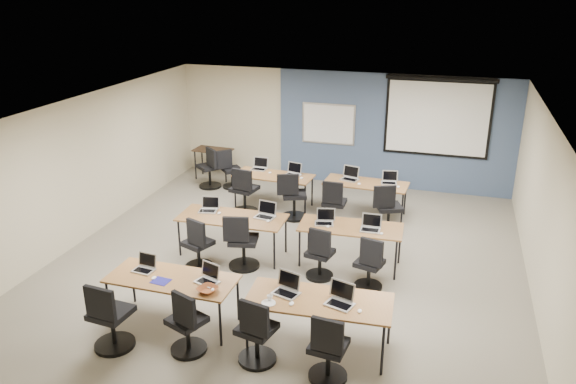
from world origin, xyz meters
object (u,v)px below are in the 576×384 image
(projector_screen, at_px, (438,113))
(task_chair_6, at_px, (320,257))
(task_chair_2, at_px, (256,336))
(training_table_mid_left, at_px, (232,219))
(task_chair_3, at_px, (328,353))
(spare_chair_b, at_px, (210,171))
(training_table_back_left, at_px, (274,177))
(laptop_4, at_px, (209,207))
(whiteboard, at_px, (328,124))
(task_chair_8, at_px, (244,194))
(task_chair_7, at_px, (369,268))
(task_chair_5, at_px, (242,246))
(laptop_9, at_px, (294,172))
(laptop_0, at_px, (145,266))
(training_table_mid_right, at_px, (351,229))
(training_table_back_right, at_px, (366,185))
(laptop_1, at_px, (208,277))
(training_table_front_left, at_px, (172,281))
(task_chair_1, at_px, (187,327))
(laptop_8, at_px, (260,166))
(laptop_2, at_px, (287,288))
(laptop_6, at_px, (325,220))
(task_chair_4, at_px, (198,248))
(task_chair_10, at_px, (334,207))
(training_table_front_right, at_px, (319,302))
(laptop_10, at_px, (350,176))
(task_chair_0, at_px, (110,321))
(laptop_11, at_px, (389,180))
(task_chair_11, at_px, (387,212))
(laptop_5, at_px, (266,213))
(utility_table, at_px, (213,153))
(spare_chair_a, at_px, (230,172))

(projector_screen, bearing_deg, task_chair_6, -107.91)
(task_chair_2, bearing_deg, training_table_mid_left, 130.05)
(task_chair_3, relative_size, spare_chair_b, 0.96)
(task_chair_2, bearing_deg, training_table_back_left, 118.35)
(training_table_back_left, bearing_deg, laptop_4, -99.30)
(training_table_back_left, bearing_deg, whiteboard, 72.39)
(task_chair_8, bearing_deg, task_chair_7, -27.92)
(training_table_back_left, distance_m, task_chair_5, 2.87)
(task_chair_8, xyz_separation_m, laptop_9, (0.88, 0.70, 0.36))
(laptop_0, xyz_separation_m, laptop_4, (-0.04, 2.32, 0.00))
(training_table_mid_right, height_order, task_chair_6, task_chair_6)
(training_table_back_right, bearing_deg, laptop_1, -104.12)
(training_table_front_left, relative_size, task_chair_5, 1.81)
(task_chair_1, xyz_separation_m, task_chair_2, (0.94, 0.07, 0.01))
(task_chair_6, xyz_separation_m, task_chair_8, (-2.19, 2.25, 0.04))
(training_table_back_left, bearing_deg, laptop_8, 148.45)
(training_table_mid_left, xyz_separation_m, laptop_8, (-0.43, 2.68, 0.10))
(laptop_2, height_order, laptop_6, laptop_2)
(task_chair_3, distance_m, task_chair_4, 3.51)
(training_table_mid_right, xyz_separation_m, task_chair_5, (-1.74, -0.65, -0.26))
(task_chair_3, xyz_separation_m, task_chair_10, (-0.95, 4.63, 0.00))
(training_table_front_right, relative_size, laptop_6, 6.00)
(training_table_back_right, relative_size, laptop_10, 4.83)
(task_chair_4, bearing_deg, training_table_back_right, 75.21)
(task_chair_7, xyz_separation_m, laptop_8, (-2.98, 3.22, 0.41))
(task_chair_3, bearing_deg, task_chair_0, -170.08)
(laptop_2, height_order, task_chair_3, laptop_2)
(task_chair_1, relative_size, laptop_9, 2.93)
(task_chair_5, bearing_deg, laptop_11, 43.76)
(training_table_front_right, xyz_separation_m, spare_chair_b, (-3.96, 5.32, -0.27))
(training_table_mid_left, distance_m, task_chair_6, 1.79)
(laptop_1, bearing_deg, laptop_0, -162.88)
(laptop_0, relative_size, task_chair_11, 0.30)
(laptop_1, height_order, task_chair_1, task_chair_1)
(task_chair_6, relative_size, task_chair_11, 0.94)
(training_table_front_left, relative_size, task_chair_8, 1.77)
(task_chair_4, distance_m, laptop_5, 1.34)
(projector_screen, relative_size, laptop_4, 7.44)
(training_table_back_right, relative_size, laptop_11, 5.38)
(laptop_4, xyz_separation_m, laptop_9, (0.91, 2.38, 0.00))
(utility_table, distance_m, spare_chair_a, 0.90)
(laptop_2, height_order, task_chair_4, laptop_2)
(whiteboard, xyz_separation_m, task_chair_6, (0.97, -4.75, -1.06))
(task_chair_5, relative_size, laptop_11, 3.18)
(task_chair_1, relative_size, task_chair_3, 1.00)
(training_table_back_left, distance_m, laptop_5, 2.28)
(task_chair_2, distance_m, task_chair_3, 0.95)
(training_table_back_left, relative_size, task_chair_8, 1.63)
(laptop_2, relative_size, spare_chair_b, 0.34)
(task_chair_6, bearing_deg, task_chair_2, -84.85)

